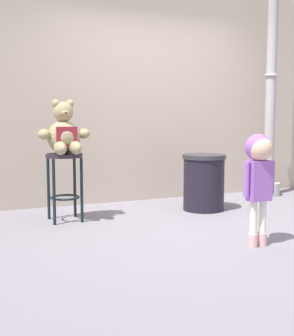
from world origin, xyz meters
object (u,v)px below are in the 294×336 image
Objects in this scene: bar_stool_with_teddy at (64,173)px; child_walking at (259,165)px; trash_bin at (204,182)px; lamppost at (270,113)px; teddy_bear at (64,134)px.

bar_stool_with_teddy is 0.75× the size of child_walking.
lamppost is at bearing 21.29° from trash_bin.
trash_bin is at bearing -2.32° from teddy_bear.
bar_stool_with_teddy is 3.14m from lamppost.
bar_stool_with_teddy is 1.68m from trash_bin.
bar_stool_with_teddy is at bearing 176.71° from trash_bin.
lamppost is at bearing 8.73° from teddy_bear.
trash_bin is at bearing 108.76° from child_walking.
teddy_bear is 2.08m from child_walking.
lamppost is (3.04, 0.44, 0.64)m from bar_stool_with_teddy.
bar_stool_with_teddy reaches higher than trash_bin.
child_walking reaches higher than bar_stool_with_teddy.
lamppost is at bearing 8.21° from bar_stool_with_teddy.
teddy_bear is 1.77m from trash_bin.
teddy_bear is 0.20× the size of lamppost.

